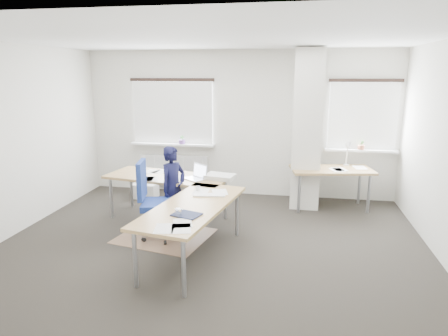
% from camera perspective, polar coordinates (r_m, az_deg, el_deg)
% --- Properties ---
extents(ground, '(6.00, 6.00, 0.00)m').
position_cam_1_polar(ground, '(5.77, -1.69, -10.80)').
color(ground, black).
rests_on(ground, ground).
extents(room_shell, '(6.04, 5.04, 2.82)m').
position_cam_1_polar(room_shell, '(5.71, 0.93, 7.18)').
color(room_shell, silver).
rests_on(room_shell, ground).
extents(floor_mat, '(1.47, 1.31, 0.01)m').
position_cam_1_polar(floor_mat, '(6.10, -8.47, -9.56)').
color(floor_mat, brown).
rests_on(floor_mat, ground).
extents(white_crate, '(0.47, 0.33, 0.28)m').
position_cam_1_polar(white_crate, '(7.92, -11.22, -3.17)').
color(white_crate, white).
rests_on(white_crate, ground).
extents(desk_main, '(2.40, 2.98, 0.96)m').
position_cam_1_polar(desk_main, '(5.86, -6.06, -3.29)').
color(desk_main, olive).
rests_on(desk_main, ground).
extents(desk_side, '(1.50, 0.93, 1.22)m').
position_cam_1_polar(desk_side, '(7.28, 15.05, -0.41)').
color(desk_side, olive).
rests_on(desk_side, ground).
extents(task_chair, '(0.64, 0.63, 1.16)m').
position_cam_1_polar(task_chair, '(5.96, -9.45, -6.87)').
color(task_chair, navy).
rests_on(task_chair, ground).
extents(person, '(0.50, 0.56, 1.30)m').
position_cam_1_polar(person, '(6.17, -7.25, -2.85)').
color(person, black).
rests_on(person, ground).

